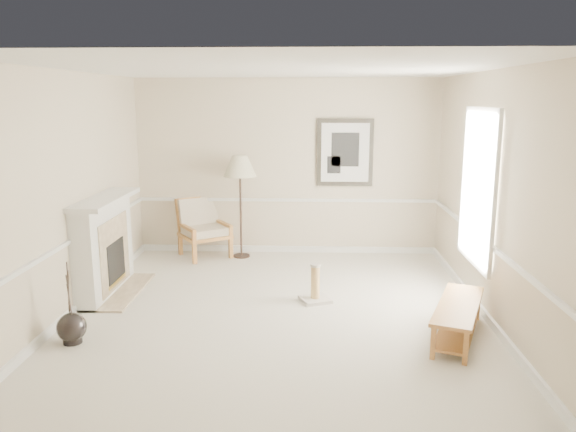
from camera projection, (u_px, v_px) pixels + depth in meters
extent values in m
plane|color=silver|center=(278.00, 311.00, 6.91)|extent=(5.50, 5.50, 0.00)
cube|color=beige|center=(287.00, 167.00, 9.30)|extent=(5.00, 0.04, 2.90)
cube|color=beige|center=(254.00, 262.00, 3.93)|extent=(5.00, 0.04, 2.90)
cube|color=beige|center=(69.00, 194.00, 6.71)|extent=(0.04, 5.50, 2.90)
cube|color=beige|center=(492.00, 197.00, 6.52)|extent=(0.04, 5.50, 2.90)
cube|color=white|center=(277.00, 69.00, 6.32)|extent=(5.00, 5.50, 0.04)
cube|color=white|center=(287.00, 249.00, 9.57)|extent=(4.95, 0.04, 0.10)
cube|color=white|center=(287.00, 200.00, 9.40)|extent=(4.95, 0.04, 0.05)
cube|color=white|center=(479.00, 187.00, 6.90)|extent=(0.03, 1.20, 1.80)
cube|color=white|center=(478.00, 187.00, 6.90)|extent=(0.05, 1.34, 1.94)
cube|color=black|center=(345.00, 153.00, 9.18)|extent=(0.92, 0.04, 1.10)
cube|color=white|center=(345.00, 153.00, 9.16)|extent=(0.78, 0.01, 0.96)
cube|color=black|center=(345.00, 150.00, 9.15)|extent=(0.45, 0.01, 0.55)
cube|color=white|center=(104.00, 248.00, 7.47)|extent=(0.28, 1.50, 1.25)
cube|color=white|center=(104.00, 199.00, 7.33)|extent=(0.46, 1.64, 0.06)
cube|color=#C6B28E|center=(115.00, 253.00, 7.48)|extent=(0.02, 1.05, 0.95)
cube|color=black|center=(116.00, 262.00, 7.50)|extent=(0.02, 0.62, 0.58)
cube|color=gold|center=(118.00, 281.00, 7.56)|extent=(0.01, 0.66, 0.05)
cube|color=#C6B28E|center=(118.00, 291.00, 7.59)|extent=(0.60, 1.50, 0.03)
sphere|color=black|center=(72.00, 327.00, 5.99)|extent=(0.31, 0.31, 0.31)
cylinder|color=black|center=(73.00, 339.00, 6.01)|extent=(0.20, 0.20, 0.09)
cylinder|color=black|center=(69.00, 291.00, 5.90)|extent=(0.08, 0.11, 0.49)
cylinder|color=black|center=(69.00, 295.00, 5.91)|extent=(0.10, 0.14, 0.40)
cylinder|color=black|center=(68.00, 288.00, 5.89)|extent=(0.05, 0.06, 0.58)
cube|color=#B06A38|center=(194.00, 252.00, 8.85)|extent=(0.08, 0.08, 0.39)
cube|color=#B06A38|center=(180.00, 243.00, 9.38)|extent=(0.08, 0.08, 0.39)
cube|color=#B06A38|center=(231.00, 247.00, 9.17)|extent=(0.08, 0.08, 0.39)
cube|color=#B06A38|center=(215.00, 239.00, 9.70)|extent=(0.08, 0.08, 0.39)
cube|color=#B06A38|center=(205.00, 235.00, 9.24)|extent=(0.99, 0.99, 0.05)
cube|color=#B06A38|center=(197.00, 213.00, 9.45)|extent=(0.69, 0.53, 0.56)
cube|color=#B06A38|center=(186.00, 227.00, 9.05)|extent=(0.44, 0.63, 0.05)
cube|color=#B06A38|center=(222.00, 223.00, 9.36)|extent=(0.44, 0.63, 0.05)
cube|color=white|center=(205.00, 230.00, 9.22)|extent=(0.90, 0.90, 0.12)
cube|color=white|center=(198.00, 213.00, 9.39)|extent=(0.65, 0.53, 0.50)
cylinder|color=black|center=(242.00, 256.00, 9.29)|extent=(0.27, 0.27, 0.03)
cylinder|color=black|center=(241.00, 211.00, 9.13)|extent=(0.04, 0.04, 1.51)
cone|color=beige|center=(240.00, 166.00, 8.98)|extent=(0.53, 0.53, 0.33)
cube|color=#B06A38|center=(459.00, 306.00, 6.08)|extent=(0.88, 1.43, 0.04)
cube|color=#B06A38|center=(457.00, 329.00, 6.13)|extent=(0.79, 1.32, 0.03)
cube|color=#B06A38|center=(433.00, 343.00, 5.62)|extent=(0.06, 0.06, 0.35)
cube|color=#B06A38|center=(466.00, 348.00, 5.49)|extent=(0.06, 0.06, 0.35)
cube|color=#B06A38|center=(451.00, 302.00, 6.74)|extent=(0.06, 0.06, 0.35)
cube|color=#B06A38|center=(478.00, 305.00, 6.62)|extent=(0.06, 0.06, 0.35)
cube|color=beige|center=(315.00, 299.00, 7.26)|extent=(0.46, 0.46, 0.04)
cylinder|color=tan|center=(315.00, 282.00, 7.21)|extent=(0.11, 0.11, 0.42)
cylinder|color=beige|center=(315.00, 265.00, 7.16)|extent=(0.13, 0.13, 0.04)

